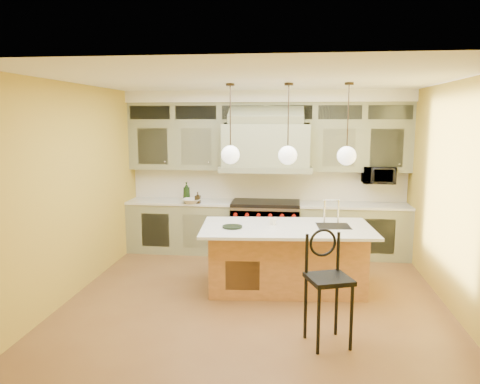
# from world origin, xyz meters

# --- Properties ---
(floor) EXTENTS (5.00, 5.00, 0.00)m
(floor) POSITION_xyz_m (0.00, 0.00, 0.00)
(floor) COLOR brown
(floor) RESTS_ON ground
(ceiling) EXTENTS (5.00, 5.00, 0.00)m
(ceiling) POSITION_xyz_m (0.00, 0.00, 2.90)
(ceiling) COLOR white
(ceiling) RESTS_ON wall_back
(wall_back) EXTENTS (5.00, 0.00, 5.00)m
(wall_back) POSITION_xyz_m (0.00, 2.50, 1.45)
(wall_back) COLOR gold
(wall_back) RESTS_ON ground
(wall_front) EXTENTS (5.00, 0.00, 5.00)m
(wall_front) POSITION_xyz_m (0.00, -2.50, 1.45)
(wall_front) COLOR gold
(wall_front) RESTS_ON ground
(wall_left) EXTENTS (0.00, 5.00, 5.00)m
(wall_left) POSITION_xyz_m (-2.50, 0.00, 1.45)
(wall_left) COLOR gold
(wall_left) RESTS_ON ground
(wall_right) EXTENTS (0.00, 5.00, 5.00)m
(wall_right) POSITION_xyz_m (2.50, 0.00, 1.45)
(wall_right) COLOR gold
(wall_right) RESTS_ON ground
(back_cabinetry) EXTENTS (5.00, 0.77, 2.90)m
(back_cabinetry) POSITION_xyz_m (0.00, 2.23, 1.43)
(back_cabinetry) COLOR gray
(back_cabinetry) RESTS_ON floor
(range) EXTENTS (1.20, 0.74, 0.96)m
(range) POSITION_xyz_m (0.00, 2.14, 0.49)
(range) COLOR silver
(range) RESTS_ON floor
(kitchen_island) EXTENTS (2.48, 1.46, 1.35)m
(kitchen_island) POSITION_xyz_m (0.41, 0.45, 0.47)
(kitchen_island) COLOR #956234
(kitchen_island) RESTS_ON floor
(counter_stool) EXTENTS (0.56, 0.56, 1.24)m
(counter_stool) POSITION_xyz_m (0.87, -1.17, 0.71)
(counter_stool) COLOR black
(counter_stool) RESTS_ON floor
(microwave) EXTENTS (0.54, 0.37, 0.30)m
(microwave) POSITION_xyz_m (1.95, 2.25, 1.45)
(microwave) COLOR black
(microwave) RESTS_ON back_cabinetry
(oil_bottle_a) EXTENTS (0.15, 0.15, 0.34)m
(oil_bottle_a) POSITION_xyz_m (-1.44, 2.15, 1.11)
(oil_bottle_a) COLOR black
(oil_bottle_a) RESTS_ON back_cabinetry
(oil_bottle_b) EXTENTS (0.10, 0.10, 0.20)m
(oil_bottle_b) POSITION_xyz_m (-1.19, 1.92, 1.04)
(oil_bottle_b) COLOR black
(oil_bottle_b) RESTS_ON back_cabinetry
(fruit_bowl) EXTENTS (0.33, 0.33, 0.08)m
(fruit_bowl) POSITION_xyz_m (-1.30, 1.92, 0.98)
(fruit_bowl) COLOR silver
(fruit_bowl) RESTS_ON back_cabinetry
(cup) EXTENTS (0.11, 0.11, 0.10)m
(cup) POSITION_xyz_m (0.20, 0.49, 0.97)
(cup) COLOR white
(cup) RESTS_ON kitchen_island
(pendant_left) EXTENTS (0.26, 0.26, 1.11)m
(pendant_left) POSITION_xyz_m (-0.40, 0.45, 1.95)
(pendant_left) COLOR #2D2319
(pendant_left) RESTS_ON ceiling
(pendant_center) EXTENTS (0.26, 0.26, 1.11)m
(pendant_center) POSITION_xyz_m (0.40, 0.45, 1.95)
(pendant_center) COLOR #2D2319
(pendant_center) RESTS_ON ceiling
(pendant_right) EXTENTS (0.26, 0.26, 1.11)m
(pendant_right) POSITION_xyz_m (1.20, 0.45, 1.95)
(pendant_right) COLOR #2D2319
(pendant_right) RESTS_ON ceiling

